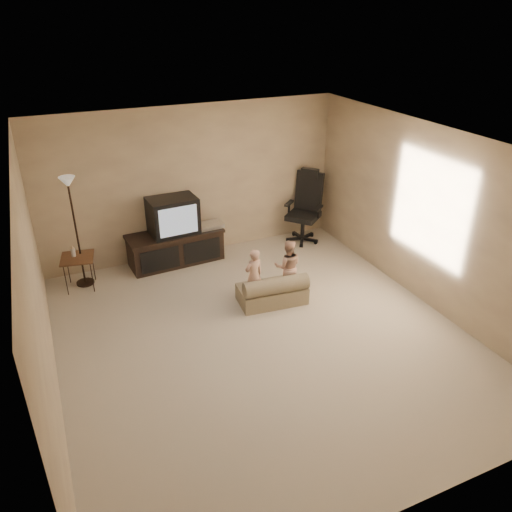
{
  "coord_description": "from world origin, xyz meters",
  "views": [
    {
      "loc": [
        -2.24,
        -4.81,
        3.88
      ],
      "look_at": [
        0.18,
        0.6,
        0.86
      ],
      "focal_mm": 35.0,
      "sensor_mm": 36.0,
      "label": 1
    }
  ],
  "objects_px": {
    "tv_stand": "(175,236)",
    "toddler_right": "(288,267)",
    "side_table": "(77,258)",
    "child_sofa": "(273,292)",
    "floor_lamp": "(72,208)",
    "office_chair": "(305,216)",
    "toddler_left": "(254,275)"
  },
  "relations": [
    {
      "from": "tv_stand",
      "to": "toddler_right",
      "type": "relative_size",
      "value": 1.92
    },
    {
      "from": "side_table",
      "to": "child_sofa",
      "type": "bearing_deg",
      "value": -32.88
    },
    {
      "from": "side_table",
      "to": "toddler_right",
      "type": "xyz_separation_m",
      "value": [
        2.81,
        -1.38,
        -0.08
      ]
    },
    {
      "from": "floor_lamp",
      "to": "toddler_right",
      "type": "xyz_separation_m",
      "value": [
        2.74,
        -1.48,
        -0.83
      ]
    },
    {
      "from": "tv_stand",
      "to": "office_chair",
      "type": "height_order",
      "value": "office_chair"
    },
    {
      "from": "tv_stand",
      "to": "office_chair",
      "type": "distance_m",
      "value": 2.37
    },
    {
      "from": "toddler_right",
      "to": "child_sofa",
      "type": "bearing_deg",
      "value": 54.33
    },
    {
      "from": "floor_lamp",
      "to": "child_sofa",
      "type": "distance_m",
      "value": 3.12
    },
    {
      "from": "child_sofa",
      "to": "toddler_right",
      "type": "distance_m",
      "value": 0.46
    },
    {
      "from": "floor_lamp",
      "to": "toddler_right",
      "type": "relative_size",
      "value": 2.05
    },
    {
      "from": "office_chair",
      "to": "floor_lamp",
      "type": "relative_size",
      "value": 0.75
    },
    {
      "from": "side_table",
      "to": "floor_lamp",
      "type": "bearing_deg",
      "value": 56.72
    },
    {
      "from": "office_chair",
      "to": "child_sofa",
      "type": "relative_size",
      "value": 1.3
    },
    {
      "from": "toddler_left",
      "to": "child_sofa",
      "type": "bearing_deg",
      "value": 127.54
    },
    {
      "from": "floor_lamp",
      "to": "toddler_left",
      "type": "distance_m",
      "value": 2.78
    },
    {
      "from": "child_sofa",
      "to": "office_chair",
      "type": "bearing_deg",
      "value": 55.1
    },
    {
      "from": "office_chair",
      "to": "floor_lamp",
      "type": "height_order",
      "value": "floor_lamp"
    },
    {
      "from": "toddler_left",
      "to": "office_chair",
      "type": "bearing_deg",
      "value": -149.77
    },
    {
      "from": "side_table",
      "to": "child_sofa",
      "type": "height_order",
      "value": "side_table"
    },
    {
      "from": "floor_lamp",
      "to": "toddler_left",
      "type": "height_order",
      "value": "floor_lamp"
    },
    {
      "from": "tv_stand",
      "to": "side_table",
      "type": "xyz_separation_m",
      "value": [
        -1.56,
        -0.21,
        0.03
      ]
    },
    {
      "from": "tv_stand",
      "to": "child_sofa",
      "type": "distance_m",
      "value": 2.04
    },
    {
      "from": "tv_stand",
      "to": "toddler_left",
      "type": "distance_m",
      "value": 1.76
    },
    {
      "from": "child_sofa",
      "to": "toddler_right",
      "type": "bearing_deg",
      "value": 37.16
    },
    {
      "from": "office_chair",
      "to": "toddler_left",
      "type": "relative_size",
      "value": 1.58
    },
    {
      "from": "tv_stand",
      "to": "toddler_right",
      "type": "xyz_separation_m",
      "value": [
        1.25,
        -1.6,
        -0.05
      ]
    },
    {
      "from": "side_table",
      "to": "tv_stand",
      "type": "bearing_deg",
      "value": 7.82
    },
    {
      "from": "floor_lamp",
      "to": "toddler_right",
      "type": "bearing_deg",
      "value": -28.3
    },
    {
      "from": "office_chair",
      "to": "side_table",
      "type": "xyz_separation_m",
      "value": [
        -3.93,
        -0.13,
        0.03
      ]
    },
    {
      "from": "floor_lamp",
      "to": "child_sofa",
      "type": "height_order",
      "value": "floor_lamp"
    },
    {
      "from": "tv_stand",
      "to": "office_chair",
      "type": "bearing_deg",
      "value": -5.53
    },
    {
      "from": "tv_stand",
      "to": "floor_lamp",
      "type": "xyz_separation_m",
      "value": [
        -1.5,
        -0.12,
        0.78
      ]
    }
  ]
}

